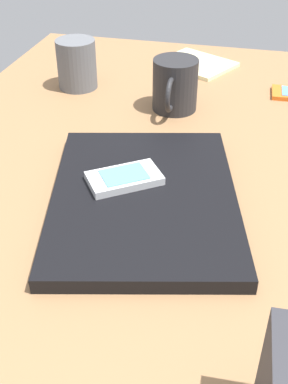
# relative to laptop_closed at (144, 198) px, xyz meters

# --- Properties ---
(desk_surface) EXTENTS (1.20, 0.80, 0.03)m
(desk_surface) POSITION_rel_laptop_closed_xyz_m (-0.07, -0.02, -0.03)
(desk_surface) COLOR olive
(desk_surface) RESTS_ON ground
(laptop_closed) EXTENTS (0.38, 0.32, 0.02)m
(laptop_closed) POSITION_rel_laptop_closed_xyz_m (0.00, 0.00, 0.00)
(laptop_closed) COLOR black
(laptop_closed) RESTS_ON desk_surface
(cell_phone_on_laptop) EXTENTS (0.10, 0.11, 0.01)m
(cell_phone_on_laptop) POSITION_rel_laptop_closed_xyz_m (-0.02, -0.03, 0.02)
(cell_phone_on_laptop) COLOR silver
(cell_phone_on_laptop) RESTS_ON laptop_closed
(coffee_mug) EXTENTS (0.12, 0.08, 0.09)m
(coffee_mug) POSITION_rel_laptop_closed_xyz_m (-0.30, -0.01, 0.04)
(coffee_mug) COLOR #262628
(coffee_mug) RESTS_ON desk_surface
(pen_cup) EXTENTS (0.08, 0.08, 0.10)m
(pen_cup) POSITION_rel_laptop_closed_xyz_m (-0.36, -0.22, 0.04)
(pen_cup) COLOR #595B60
(pen_cup) RESTS_ON desk_surface
(notepad) EXTENTS (0.18, 0.19, 0.01)m
(notepad) POSITION_rel_laptop_closed_xyz_m (-0.53, -0.01, -0.01)
(notepad) COLOR #F2EDB2
(notepad) RESTS_ON desk_surface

